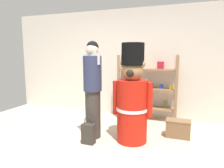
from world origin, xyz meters
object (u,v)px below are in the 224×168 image
at_px(person_shopper, 93,88).
at_px(display_crate, 178,129).
at_px(teddy_bear_guard, 132,99).
at_px(merchandise_shelf, 147,87).
at_px(shopping_bag, 88,133).

relative_size(person_shopper, display_crate, 3.94).
height_order(teddy_bear_guard, display_crate, teddy_bear_guard).
bearing_deg(display_crate, teddy_bear_guard, -148.70).
xyz_separation_m(merchandise_shelf, teddy_bear_guard, (0.01, -1.36, -0.01)).
distance_m(person_shopper, display_crate, 1.74).
bearing_deg(merchandise_shelf, teddy_bear_guard, -89.78).
xyz_separation_m(merchandise_shelf, display_crate, (0.76, -0.90, -0.60)).
relative_size(merchandise_shelf, teddy_bear_guard, 0.88).
bearing_deg(merchandise_shelf, person_shopper, -116.26).
xyz_separation_m(shopping_bag, display_crate, (1.42, 0.82, -0.02)).
distance_m(merchandise_shelf, display_crate, 1.32).
bearing_deg(shopping_bag, person_shopper, 99.14).
distance_m(teddy_bear_guard, person_shopper, 0.73).
height_order(person_shopper, display_crate, person_shopper).
relative_size(merchandise_shelf, display_crate, 3.40).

